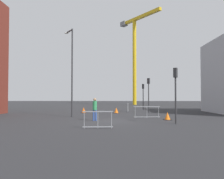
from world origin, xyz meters
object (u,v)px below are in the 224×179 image
at_px(traffic_light_verge, 143,92).
at_px(traffic_light_crosswalk, 149,90).
at_px(streetlamp_tall, 71,66).
at_px(pedestrian_walking, 95,107).
at_px(traffic_cone_on_verge, 167,116).
at_px(traffic_cone_striped, 84,110).
at_px(traffic_cone_by_barrier, 116,110).
at_px(traffic_light_island, 176,86).
at_px(construction_crane, 135,48).

bearing_deg(traffic_light_verge, traffic_light_crosswalk, -89.72).
bearing_deg(streetlamp_tall, pedestrian_walking, -52.64).
bearing_deg(pedestrian_walking, traffic_cone_on_verge, 7.01).
bearing_deg(traffic_light_crosswalk, pedestrian_walking, -121.19).
bearing_deg(traffic_cone_striped, traffic_light_verge, 37.75).
height_order(pedestrian_walking, traffic_cone_by_barrier, pedestrian_walking).
xyz_separation_m(streetlamp_tall, traffic_cone_striped, (0.44, 5.38, -4.65)).
relative_size(streetlamp_tall, pedestrian_walking, 4.68).
bearing_deg(traffic_light_island, traffic_light_verge, 91.16).
bearing_deg(streetlamp_tall, construction_crane, 74.61).
distance_m(traffic_cone_on_verge, traffic_cone_striped, 11.63).
bearing_deg(traffic_light_crosswalk, traffic_light_verge, 90.28).
relative_size(construction_crane, traffic_light_crosswalk, 4.97).
distance_m(traffic_light_crosswalk, traffic_cone_on_verge, 9.13).
height_order(traffic_light_verge, traffic_cone_on_verge, traffic_light_verge).
bearing_deg(traffic_cone_by_barrier, traffic_cone_on_verge, -60.33).
relative_size(construction_crane, traffic_light_island, 5.20).
distance_m(traffic_light_verge, traffic_cone_striped, 10.31).
bearing_deg(traffic_light_verge, streetlamp_tall, -126.03).
relative_size(streetlamp_tall, traffic_light_crosswalk, 2.03).
relative_size(traffic_light_verge, traffic_light_island, 0.94).
bearing_deg(traffic_cone_by_barrier, pedestrian_walking, -101.80).
height_order(traffic_light_crosswalk, traffic_cone_on_verge, traffic_light_crosswalk).
relative_size(traffic_light_island, pedestrian_walking, 2.20).
bearing_deg(traffic_light_crosswalk, streetlamp_tall, -144.35).
relative_size(traffic_light_island, traffic_cone_by_barrier, 6.07).
bearing_deg(traffic_cone_on_verge, pedestrian_walking, -172.99).
bearing_deg(traffic_light_island, pedestrian_walking, 160.83).
relative_size(traffic_cone_on_verge, traffic_cone_by_barrier, 0.98).
distance_m(traffic_light_island, traffic_cone_on_verge, 3.76).
bearing_deg(traffic_light_island, traffic_light_crosswalk, 91.58).
bearing_deg(pedestrian_walking, streetlamp_tall, 127.36).
bearing_deg(construction_crane, traffic_light_verge, -91.31).
distance_m(traffic_light_crosswalk, traffic_cone_by_barrier, 4.87).
relative_size(traffic_light_verge, traffic_cone_striped, 5.70).
relative_size(traffic_light_crosswalk, pedestrian_walking, 2.30).
distance_m(construction_crane, traffic_light_island, 39.36).
xyz_separation_m(construction_crane, traffic_light_island, (-0.13, -37.80, -10.98)).
bearing_deg(traffic_light_island, traffic_cone_on_verge, 89.24).
height_order(streetlamp_tall, traffic_cone_by_barrier, streetlamp_tall).
bearing_deg(traffic_cone_striped, traffic_light_crosswalk, 4.70).
height_order(construction_crane, pedestrian_walking, construction_crane).
bearing_deg(traffic_light_verge, construction_crane, 88.69).
relative_size(construction_crane, traffic_cone_striped, 31.46).
height_order(traffic_light_island, traffic_cone_striped, traffic_light_island).
xyz_separation_m(traffic_light_crosswalk, traffic_cone_on_verge, (0.36, -8.77, -2.54)).
height_order(construction_crane, traffic_cone_striped, construction_crane).
xyz_separation_m(pedestrian_walking, traffic_cone_striped, (-2.22, 8.86, -0.77)).
height_order(traffic_light_verge, traffic_cone_by_barrier, traffic_light_verge).
distance_m(traffic_light_verge, traffic_cone_on_verge, 14.46).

